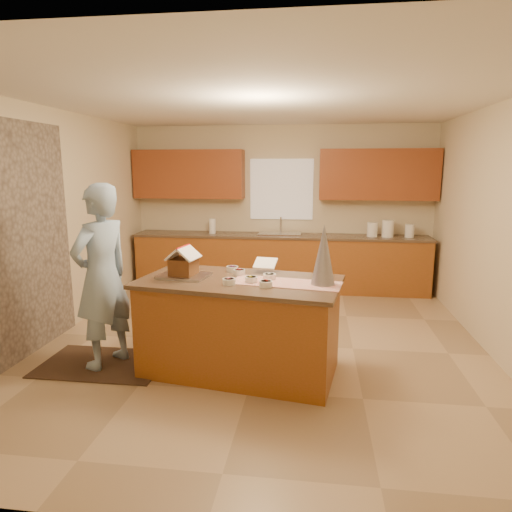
% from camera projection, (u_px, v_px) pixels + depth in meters
% --- Properties ---
extents(floor, '(5.50, 5.50, 0.00)m').
position_uv_depth(floor, '(262.00, 344.00, 5.21)').
color(floor, tan).
rests_on(floor, ground).
extents(ceiling, '(5.50, 5.50, 0.00)m').
position_uv_depth(ceiling, '(263.00, 100.00, 4.69)').
color(ceiling, silver).
rests_on(ceiling, floor).
extents(wall_back, '(5.50, 5.50, 0.00)m').
position_uv_depth(wall_back, '(281.00, 207.00, 7.63)').
color(wall_back, beige).
rests_on(wall_back, floor).
extents(wall_front, '(5.50, 5.50, 0.00)m').
position_uv_depth(wall_front, '(199.00, 301.00, 2.28)').
color(wall_front, beige).
rests_on(wall_front, floor).
extents(wall_left, '(5.50, 5.50, 0.00)m').
position_uv_depth(wall_left, '(51.00, 225.00, 5.27)').
color(wall_left, beige).
rests_on(wall_left, floor).
extents(wall_right, '(5.50, 5.50, 0.00)m').
position_uv_depth(wall_right, '(503.00, 233.00, 4.63)').
color(wall_right, beige).
rests_on(wall_right, floor).
extents(stone_accent, '(0.00, 2.50, 2.50)m').
position_uv_depth(stone_accent, '(8.00, 245.00, 4.51)').
color(stone_accent, gray).
rests_on(stone_accent, wall_left).
extents(window_curtain, '(1.05, 0.03, 1.00)m').
position_uv_depth(window_curtain, '(282.00, 189.00, 7.54)').
color(window_curtain, white).
rests_on(window_curtain, wall_back).
extents(back_counter_base, '(4.80, 0.60, 0.88)m').
position_uv_depth(back_counter_base, '(280.00, 263.00, 7.51)').
color(back_counter_base, brown).
rests_on(back_counter_base, floor).
extents(back_counter_top, '(4.85, 0.63, 0.04)m').
position_uv_depth(back_counter_top, '(280.00, 236.00, 7.42)').
color(back_counter_top, brown).
rests_on(back_counter_top, back_counter_base).
extents(upper_cabinet_left, '(1.85, 0.35, 0.80)m').
position_uv_depth(upper_cabinet_left, '(189.00, 174.00, 7.54)').
color(upper_cabinet_left, brown).
rests_on(upper_cabinet_left, wall_back).
extents(upper_cabinet_right, '(1.85, 0.35, 0.80)m').
position_uv_depth(upper_cabinet_right, '(378.00, 175.00, 7.15)').
color(upper_cabinet_right, brown).
rests_on(upper_cabinet_right, wall_back).
extents(sink, '(0.70, 0.45, 0.12)m').
position_uv_depth(sink, '(280.00, 237.00, 7.42)').
color(sink, silver).
rests_on(sink, back_counter_top).
extents(faucet, '(0.03, 0.03, 0.28)m').
position_uv_depth(faucet, '(281.00, 225.00, 7.57)').
color(faucet, silver).
rests_on(faucet, back_counter_top).
extents(island_base, '(1.97, 1.20, 0.90)m').
position_uv_depth(island_base, '(240.00, 328.00, 4.45)').
color(island_base, brown).
rests_on(island_base, floor).
extents(island_top, '(2.06, 1.29, 0.04)m').
position_uv_depth(island_top, '(239.00, 282.00, 4.36)').
color(island_top, brown).
rests_on(island_top, island_base).
extents(table_runner, '(1.07, 0.53, 0.01)m').
position_uv_depth(table_runner, '(286.00, 283.00, 4.22)').
color(table_runner, '#A11D0B').
rests_on(table_runner, island_top).
extents(baking_tray, '(0.52, 0.42, 0.03)m').
position_uv_depth(baking_tray, '(184.00, 276.00, 4.46)').
color(baking_tray, silver).
rests_on(baking_tray, island_top).
extents(cookbook, '(0.25, 0.21, 0.10)m').
position_uv_depth(cookbook, '(265.00, 263.00, 4.66)').
color(cookbook, white).
rests_on(cookbook, island_top).
extents(tinsel_tree, '(0.26, 0.26, 0.56)m').
position_uv_depth(tinsel_tree, '(324.00, 255.00, 4.12)').
color(tinsel_tree, silver).
rests_on(tinsel_tree, island_top).
extents(rug, '(1.26, 0.82, 0.01)m').
position_uv_depth(rug, '(103.00, 364.00, 4.68)').
color(rug, black).
rests_on(rug, floor).
extents(boy, '(0.67, 0.80, 1.86)m').
position_uv_depth(boy, '(102.00, 277.00, 4.49)').
color(boy, '#8FACCB').
rests_on(boy, rug).
extents(canister_a, '(0.17, 0.17, 0.23)m').
position_uv_depth(canister_a, '(372.00, 229.00, 7.21)').
color(canister_a, white).
rests_on(canister_a, back_counter_top).
extents(canister_b, '(0.19, 0.19, 0.27)m').
position_uv_depth(canister_b, '(388.00, 228.00, 7.17)').
color(canister_b, white).
rests_on(canister_b, back_counter_top).
extents(canister_c, '(0.15, 0.15, 0.21)m').
position_uv_depth(canister_c, '(410.00, 231.00, 7.13)').
color(canister_c, white).
rests_on(canister_c, back_counter_top).
extents(paper_towel, '(0.11, 0.11, 0.25)m').
position_uv_depth(paper_towel, '(212.00, 226.00, 7.54)').
color(paper_towel, white).
rests_on(paper_towel, back_counter_top).
extents(gingerbread_house, '(0.32, 0.33, 0.29)m').
position_uv_depth(gingerbread_house, '(184.00, 264.00, 4.44)').
color(gingerbread_house, '#5C2E18').
rests_on(gingerbread_house, baking_tray).
extents(candy_bowls, '(0.54, 0.68, 0.06)m').
position_uv_depth(candy_bowls, '(248.00, 277.00, 4.35)').
color(candy_bowls, '#DD687F').
rests_on(candy_bowls, island_top).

